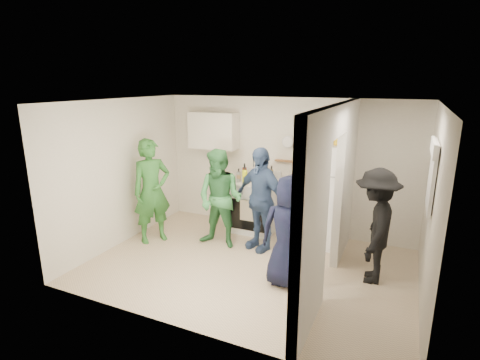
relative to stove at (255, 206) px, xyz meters
The scene contains 39 objects.
floor 1.52m from the stove, 71.61° to the right, with size 4.80×4.80×0.00m, color #CBB68F.
wall_back 0.95m from the stove, 35.92° to the left, with size 4.80×4.80×0.00m, color silver.
wall_front 3.20m from the stove, 81.56° to the right, with size 4.80×4.80×0.00m, color silver.
wall_left 2.50m from the stove, 144.83° to the right, with size 3.40×3.40×0.00m, color silver.
wall_right 3.26m from the stove, 25.63° to the right, with size 3.40×3.40×0.00m, color silver.
ceiling 2.48m from the stove, 71.61° to the right, with size 4.80×4.80×0.00m, color white.
partition_pier_back 1.84m from the stove, ahead, with size 0.12×1.20×2.50m, color silver.
partition_pier_front 3.07m from the stove, 56.17° to the right, with size 0.12×1.20×2.50m, color silver.
partition_header 2.81m from the stove, 39.61° to the right, with size 0.12×1.00×0.40m, color silver.
stove is the anchor object (origin of this frame).
upper_cabinet 1.67m from the stove, behind, with size 0.95×0.34×0.70m, color silver.
fridge 1.30m from the stove, ahead, with size 0.73×0.71×1.78m, color white.
wicker_basket 1.78m from the stove, ahead, with size 0.35×0.25×0.15m, color brown.
blue_bowl 1.88m from the stove, ahead, with size 0.24×0.24×0.11m, color navy.
yellow_cup_stack_top 2.04m from the stove, ahead, with size 0.09×0.09×0.25m, color yellow.
wall_clock 1.35m from the stove, 31.52° to the left, with size 0.22×0.22×0.03m, color white.
spice_shelf 1.02m from the stove, 31.58° to the left, with size 0.35×0.08×0.03m, color olive.
nook_window 3.28m from the stove, 22.42° to the right, with size 0.03×0.70×0.80m, color black.
nook_window_frame 3.27m from the stove, 22.53° to the right, with size 0.04×0.76×0.86m, color white.
nook_valance 3.39m from the stove, 22.71° to the right, with size 0.04×0.82×0.18m, color white.
yellow_cup_stack_stove 0.66m from the stove, 118.61° to the right, with size 0.09×0.09×0.25m, color #F7FF15.
red_cup 0.62m from the stove, 42.27° to the right, with size 0.09×0.09×0.12m, color #B21F0B.
person_green_left 1.93m from the stove, 141.69° to the right, with size 0.67×0.44×1.84m, color #31732E.
person_green_center 0.98m from the stove, 108.32° to the right, with size 0.82×0.64×1.69m, color #3C8948.
person_denim 0.86m from the stove, 62.06° to the right, with size 1.03×0.43×1.75m, color #354775.
person_navy 2.02m from the stove, 54.52° to the right, with size 0.78×0.50×1.59m, color black.
person_nook 2.45m from the stove, 24.35° to the right, with size 1.06×0.61×1.64m, color black.
bottle_a 0.68m from the stove, 153.26° to the left, with size 0.07×0.07×0.25m, color maroon.
bottle_b 0.65m from the stove, 153.20° to the right, with size 0.07×0.07×0.27m, color #224115.
bottle_c 0.65m from the stove, 113.04° to the left, with size 0.07×0.07×0.29m, color silver.
bottle_d 0.61m from the stove, 45.60° to the right, with size 0.07×0.07×0.25m, color maroon.
bottle_e 0.65m from the stove, 65.02° to the left, with size 0.06×0.06×0.26m, color gray.
bottle_f 0.66m from the stove, 10.93° to the left, with size 0.07×0.07×0.30m, color #1A3914.
bottle_g 0.70m from the stove, 28.52° to the left, with size 0.07×0.07×0.30m, color olive.
bottle_h 0.68m from the stove, 156.28° to the right, with size 0.07×0.07×0.25m, color #94999F.
bottle_i 0.63m from the stove, 60.30° to the left, with size 0.06×0.06×0.28m, color #55260E.
bottle_j 0.70m from the stove, 18.93° to the right, with size 0.07×0.07×0.28m, color #194926.
bottle_k 0.69m from the stove, behind, with size 0.08×0.08×0.32m, color maroon.
bottle_l 0.64m from the stove, 43.50° to the right, with size 0.06×0.06×0.24m, color #A9B2BA.
Camera 1 is at (2.06, -4.84, 2.78)m, focal length 28.00 mm.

